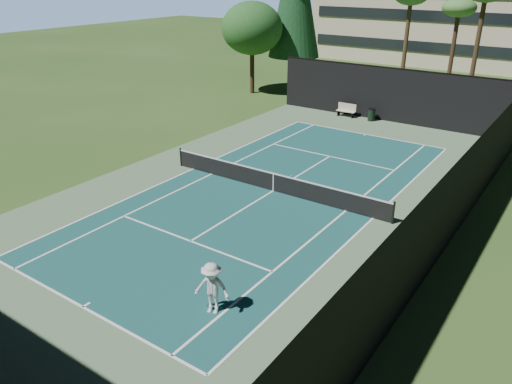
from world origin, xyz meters
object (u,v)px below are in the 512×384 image
park_bench (346,110)px  trash_bin (371,115)px  player (212,288)px  tennis_ball_b (230,165)px  tennis_net (273,181)px  tennis_ball_d (213,157)px  tennis_ball_c (291,176)px

park_bench → trash_bin: (2.09, -0.04, -0.07)m
player → tennis_ball_b: size_ratio=26.28×
tennis_net → tennis_ball_d: tennis_net is taller
tennis_ball_b → tennis_net: bearing=-22.2°
player → trash_bin: 25.39m
player → tennis_ball_b: 13.71m
tennis_net → player: size_ratio=6.86×
tennis_ball_d → trash_bin: 14.04m
tennis_ball_c → trash_bin: bearing=93.5°
player → tennis_net: bearing=94.4°
tennis_net → park_bench: bearing=101.7°
tennis_ball_b → tennis_ball_c: 3.81m
tennis_ball_c → player: bearing=-71.0°
tennis_ball_d → player: bearing=-50.8°
park_bench → tennis_net: bearing=-78.3°
tennis_ball_b → park_bench: (0.87, 13.75, 0.51)m
tennis_ball_b → tennis_ball_c: size_ratio=1.18×
park_bench → trash_bin: 2.10m
tennis_ball_b → tennis_ball_d: tennis_ball_b is taller
tennis_ball_d → trash_bin: bearing=70.7°
tennis_ball_c → tennis_ball_d: 5.43m
tennis_ball_b → park_bench: park_bench is taller
tennis_ball_b → trash_bin: size_ratio=0.08×
tennis_ball_c → trash_bin: size_ratio=0.06×
player → tennis_ball_b: player is taller
tennis_net → tennis_ball_b: bearing=157.8°
player → tennis_ball_d: player is taller
tennis_ball_b → tennis_ball_d: (-1.67, 0.46, -0.00)m
tennis_net → player: bearing=-68.4°
player → trash_bin: bearing=83.9°
player → tennis_ball_c: player is taller
tennis_net → player: 10.28m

